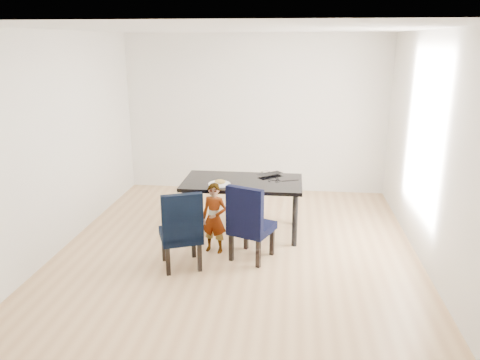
# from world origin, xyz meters

# --- Properties ---
(floor) EXTENTS (4.50, 5.00, 0.01)m
(floor) POSITION_xyz_m (0.00, 0.00, -0.01)
(floor) COLOR tan
(floor) RESTS_ON ground
(ceiling) EXTENTS (4.50, 5.00, 0.01)m
(ceiling) POSITION_xyz_m (0.00, 0.00, 2.71)
(ceiling) COLOR white
(ceiling) RESTS_ON wall_back
(wall_back) EXTENTS (4.50, 0.01, 2.70)m
(wall_back) POSITION_xyz_m (0.00, 2.50, 1.35)
(wall_back) COLOR white
(wall_back) RESTS_ON ground
(wall_front) EXTENTS (4.50, 0.01, 2.70)m
(wall_front) POSITION_xyz_m (0.00, -2.50, 1.35)
(wall_front) COLOR silver
(wall_front) RESTS_ON ground
(wall_left) EXTENTS (0.01, 5.00, 2.70)m
(wall_left) POSITION_xyz_m (-2.25, 0.00, 1.35)
(wall_left) COLOR white
(wall_left) RESTS_ON ground
(wall_right) EXTENTS (0.01, 5.00, 2.70)m
(wall_right) POSITION_xyz_m (2.25, 0.00, 1.35)
(wall_right) COLOR white
(wall_right) RESTS_ON ground
(dining_table) EXTENTS (1.60, 0.90, 0.75)m
(dining_table) POSITION_xyz_m (0.00, 0.50, 0.38)
(dining_table) COLOR black
(dining_table) RESTS_ON floor
(chair_left) EXTENTS (0.61, 0.62, 0.96)m
(chair_left) POSITION_xyz_m (-0.61, -0.59, 0.48)
(chair_left) COLOR black
(chair_left) RESTS_ON floor
(chair_right) EXTENTS (0.61, 0.62, 0.96)m
(chair_right) POSITION_xyz_m (0.20, -0.28, 0.48)
(chair_right) COLOR black
(chair_right) RESTS_ON floor
(child) EXTENTS (0.37, 0.28, 0.90)m
(child) POSITION_xyz_m (-0.28, -0.15, 0.45)
(child) COLOR #FFA215
(child) RESTS_ON floor
(plate) EXTENTS (0.35, 0.35, 0.02)m
(plate) POSITION_xyz_m (-0.29, 0.29, 0.76)
(plate) COLOR silver
(plate) RESTS_ON dining_table
(sandwich) EXTENTS (0.16, 0.10, 0.06)m
(sandwich) POSITION_xyz_m (-0.27, 0.28, 0.80)
(sandwich) COLOR #B28C3F
(sandwich) RESTS_ON plate
(laptop) EXTENTS (0.42, 0.41, 0.03)m
(laptop) POSITION_xyz_m (0.33, 0.85, 0.76)
(laptop) COLOR black
(laptop) RESTS_ON dining_table
(cable_tangle) EXTENTS (0.19, 0.19, 0.01)m
(cable_tangle) POSITION_xyz_m (0.42, 0.55, 0.75)
(cable_tangle) COLOR black
(cable_tangle) RESTS_ON dining_table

